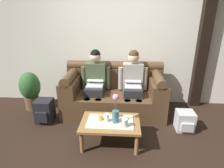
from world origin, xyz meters
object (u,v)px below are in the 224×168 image
Objects in this scene: coffee_table at (110,124)px; cup_near_right at (107,118)px; cup_far_center at (101,118)px; backpack_left at (45,111)px; person_right at (133,80)px; couch at (114,94)px; flower_vase at (116,111)px; person_left at (95,80)px; cup_far_left at (115,114)px; cup_near_left at (125,123)px; backpack_right at (185,121)px; potted_plant at (30,89)px.

cup_near_right is (-0.05, -0.00, 0.12)m from coffee_table.
backpack_left is (-1.08, 0.50, -0.20)m from cup_far_center.
person_right is 16.21× the size of cup_far_center.
cup_near_right is at bearing -17.37° from cup_far_center.
couch is 4.36× the size of flower_vase.
person_left is 1.08m from backpack_left.
cup_far_left is at bearing 61.44° from coffee_table.
coffee_table is 7.54× the size of cup_near_left.
cup_far_center is (-0.22, 0.04, -0.15)m from flower_vase.
cup_near_left is at bearing -79.25° from couch.
flower_vase is 1.33× the size of backpack_right.
cup_far_left is 0.33× the size of backpack_right.
couch is at bearing 87.25° from cup_near_right.
cup_far_left is at bearing -26.63° from potted_plant.
cup_near_right is 0.37× the size of backpack_right.
cup_far_left is 0.14× the size of potted_plant.
person_right is (0.72, -0.00, 0.00)m from person_left.
flower_vase is at bearing -105.44° from person_right.
cup_far_left is at bearing 96.18° from flower_vase.
backpack_right is at bearing 28.10° from cup_near_left.
cup_far_left is at bearing -108.42° from person_right.
cup_near_right is (-0.26, 0.11, 0.00)m from cup_near_left.
cup_near_left is 1.58m from backpack_left.
cup_near_right is (-0.41, -1.01, -0.22)m from person_right.
person_right is 2.89× the size of backpack_left.
coffee_table is (0.36, -1.00, -0.34)m from person_left.
coffee_table is 1.98× the size of flower_vase.
cup_far_left reaches higher than coffee_table.
person_left reaches higher than backpack_right.
couch is 0.46m from person_right.
cup_near_left is (0.57, -1.12, -0.23)m from person_left.
potted_plant is at bearing -179.49° from person_left.
person_right is 10.15× the size of cup_near_right.
cup_near_left is (0.13, -0.11, -0.13)m from flower_vase.
person_right is 1.41× the size of coffee_table.
flower_vase is 3.63× the size of cup_near_right.
flower_vase is 0.56× the size of potted_plant.
cup_near_left is 1.52× the size of cup_far_center.
person_left reaches higher than cup_near_right.
cup_near_left is (0.21, -1.12, 0.05)m from couch.
backpack_right is (1.36, 0.40, -0.25)m from cup_far_center.
coffee_table is 1.95m from potted_plant.
person_left and person_right have the same top height.
flower_vase is at bearing -66.69° from person_left.
backpack_right is (1.01, 0.54, -0.27)m from cup_near_left.
couch is 1.03m from flower_vase.
cup_near_left is at bearing -151.90° from backpack_right.
person_left is 1.41× the size of coffee_table.
cup_near_left is 0.35× the size of backpack_right.
backpack_right is at bearing -25.50° from couch.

